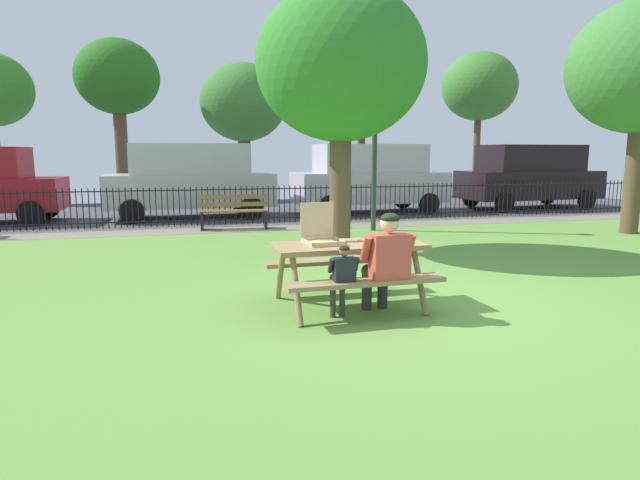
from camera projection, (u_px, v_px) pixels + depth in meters
The scene contains 19 objects.
ground at pixel (360, 271), 8.45m from camera, with size 28.00×11.79×0.02m, color #64963E.
cobblestone_walkway at pixel (295, 227), 13.43m from camera, with size 28.00×1.40×0.01m, color gray.
street_asphalt at pixel (270, 209), 17.51m from camera, with size 28.00×7.11×0.01m, color #424247.
picnic_table_foreground at pixel (348, 258), 6.37m from camera, with size 1.86×1.55×0.79m.
pizza_box_open at pixel (321, 236), 6.34m from camera, with size 0.46×0.49×0.48m.
pizza_slice_on_table at pixel (367, 240), 6.52m from camera, with size 0.27×0.28×0.02m.
adult_at_table at pixel (386, 259), 5.96m from camera, with size 0.62×0.60×1.19m.
child_at_table at pixel (342, 275), 5.82m from camera, with size 0.34×0.33×0.86m.
iron_fence_streetside at pixel (290, 204), 14.02m from camera, with size 22.56×0.03×0.99m.
park_bench_center at pixel (234, 212), 12.87m from camera, with size 1.63×0.57×0.85m.
lamp_post_walkway at pixel (375, 110), 12.33m from camera, with size 0.28×0.28×4.66m.
tree_near_table at pixel (341, 66), 9.42m from camera, with size 3.02×3.02×4.74m.
parked_car_left at pixel (191, 179), 15.06m from camera, with size 4.68×2.13×2.08m.
parked_car_center at pixel (370, 177), 16.33m from camera, with size 4.67×2.10×2.08m.
parked_car_right at pixel (529, 175), 17.65m from camera, with size 4.70×2.17×2.08m.
far_tree_midleft at pixel (118, 79), 20.56m from camera, with size 3.17×3.17×6.14m.
far_tree_center at pixel (243, 103), 21.83m from camera, with size 3.50×3.50×5.43m.
far_tree_midright at pixel (362, 104), 23.03m from camera, with size 2.68×2.68×5.16m.
far_tree_right at pixel (479, 87), 24.22m from camera, with size 3.37×3.37×6.31m.
Camera 1 is at (-2.60, -5.97, 1.84)m, focal length 30.05 mm.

